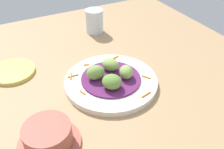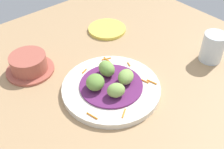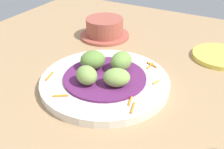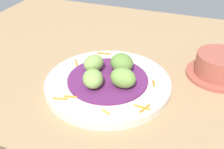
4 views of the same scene
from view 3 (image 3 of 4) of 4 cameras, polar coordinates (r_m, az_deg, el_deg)
table_surface at (r=58.84cm, az=2.04°, el=-3.80°), size 110.00×110.00×2.00cm
main_plate at (r=58.87cm, az=-1.51°, el=-1.55°), size 27.88×27.88×1.78cm
cabbage_bed at (r=58.25cm, az=-1.52°, el=-0.59°), size 17.81×17.81×0.54cm
carrot_garnish at (r=57.25cm, az=1.14°, el=-1.29°), size 22.23×22.11×0.40cm
guac_scoop_left at (r=55.00cm, az=-5.35°, el=-0.15°), size 6.11×5.68×3.85cm
guac_scoop_center at (r=54.07cm, az=1.24°, el=-0.68°), size 6.78×6.28×3.73cm
guac_scoop_right at (r=59.37cm, az=1.96°, el=2.80°), size 4.76×5.85×4.33cm
guac_scoop_back at (r=60.31cm, az=-4.06°, el=3.08°), size 7.51×7.54×4.07cm
side_plate_small at (r=75.29cm, az=21.75°, el=3.61°), size 13.92×13.92×1.14cm
terracotta_bowl at (r=81.61cm, az=-1.56°, el=9.64°), size 14.58×14.58×5.75cm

